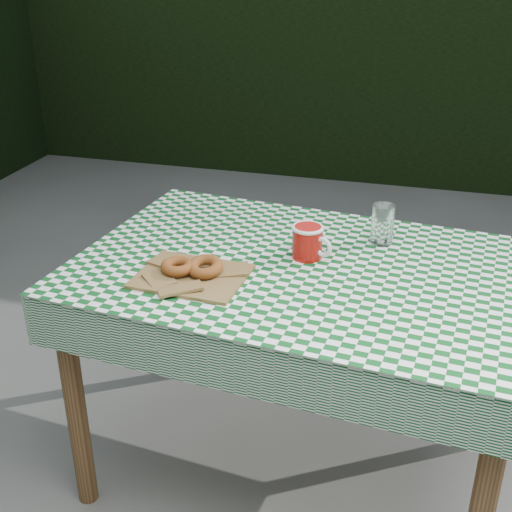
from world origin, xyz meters
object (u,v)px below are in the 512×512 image
Objects in this scene: paper_bag at (192,275)px; table at (299,375)px; coffee_mug at (307,242)px; drinking_glass at (382,224)px.

table is at bearing 29.28° from paper_bag.
coffee_mug is at bearing 94.34° from table.
table is 7.25× the size of coffee_mug.
table is 0.43m from coffee_mug.
paper_bag reaches higher than table.
table is 0.50m from paper_bag.
table is 4.33× the size of paper_bag.
drinking_glass is at bearing 37.93° from paper_bag.
paper_bag is 1.67× the size of coffee_mug.
coffee_mug is 0.26m from drinking_glass.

